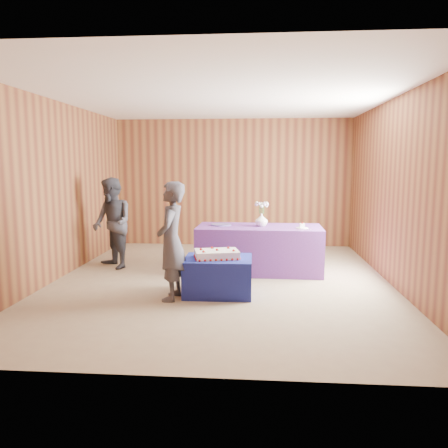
# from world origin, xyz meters

# --- Properties ---
(ground) EXTENTS (6.00, 6.00, 0.00)m
(ground) POSITION_xyz_m (0.00, 0.00, 0.00)
(ground) COLOR gray
(ground) RESTS_ON ground
(room_shell) EXTENTS (5.04, 6.04, 2.72)m
(room_shell) POSITION_xyz_m (0.00, 0.00, 1.80)
(room_shell) COLOR brown
(room_shell) RESTS_ON ground
(cake_table) EXTENTS (0.91, 0.71, 0.50)m
(cake_table) POSITION_xyz_m (0.02, -0.65, 0.25)
(cake_table) COLOR navy
(cake_table) RESTS_ON ground
(serving_table) EXTENTS (2.02, 0.94, 0.75)m
(serving_table) POSITION_xyz_m (0.57, 0.64, 0.38)
(serving_table) COLOR #67338E
(serving_table) RESTS_ON ground
(sheet_cake) EXTENTS (0.67, 0.53, 0.14)m
(sheet_cake) POSITION_xyz_m (0.00, -0.66, 0.55)
(sheet_cake) COLOR white
(sheet_cake) RESTS_ON cake_table
(vase) EXTENTS (0.25, 0.25, 0.21)m
(vase) POSITION_xyz_m (0.60, 0.66, 0.85)
(vase) COLOR white
(vase) RESTS_ON serving_table
(flower_spray) EXTENTS (0.23, 0.23, 0.17)m
(flower_spray) POSITION_xyz_m (0.60, 0.66, 1.10)
(flower_spray) COLOR #2F6428
(flower_spray) RESTS_ON vase
(platter) EXTENTS (0.40, 0.40, 0.02)m
(platter) POSITION_xyz_m (-0.06, 0.72, 0.76)
(platter) COLOR #5A4D9A
(platter) RESTS_ON serving_table
(plate) EXTENTS (0.22, 0.22, 0.01)m
(plate) POSITION_xyz_m (1.24, 0.47, 0.76)
(plate) COLOR white
(plate) RESTS_ON serving_table
(cake_slice) EXTENTS (0.08, 0.07, 0.09)m
(cake_slice) POSITION_xyz_m (1.24, 0.47, 0.80)
(cake_slice) COLOR white
(cake_slice) RESTS_ON plate
(knife) EXTENTS (0.25, 0.11, 0.00)m
(knife) POSITION_xyz_m (1.25, 0.31, 0.75)
(knife) COLOR #B2B2B7
(knife) RESTS_ON serving_table
(guest_left) EXTENTS (0.39, 0.57, 1.53)m
(guest_left) POSITION_xyz_m (-0.56, -0.92, 0.77)
(guest_left) COLOR #3B3B45
(guest_left) RESTS_ON ground
(guest_right) EXTENTS (0.94, 0.94, 1.53)m
(guest_right) POSITION_xyz_m (-1.89, 0.71, 0.77)
(guest_right) COLOR #363741
(guest_right) RESTS_ON ground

